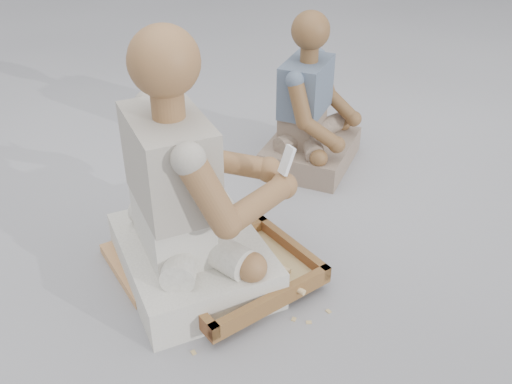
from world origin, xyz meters
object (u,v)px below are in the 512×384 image
companion (311,117)px  craftsman (187,204)px  tool_tray (241,275)px  carved_panel (186,250)px

companion → craftsman: bearing=-7.0°
tool_tray → craftsman: craftsman is taller
tool_tray → craftsman: size_ratio=0.57×
carved_panel → tool_tray: bearing=-71.0°
tool_tray → craftsman: (-0.14, 0.16, 0.28)m
craftsman → companion: 1.08m
tool_tray → companion: size_ratio=0.72×
tool_tray → craftsman: 0.35m
carved_panel → tool_tray: size_ratio=1.04×
carved_panel → craftsman: (-0.03, -0.14, 0.33)m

